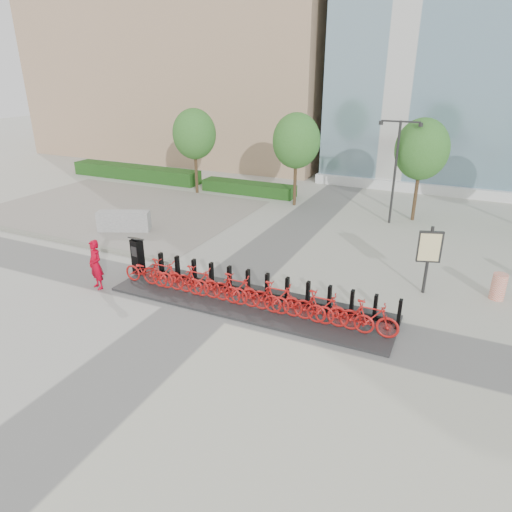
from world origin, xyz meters
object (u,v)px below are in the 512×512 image
at_px(bike_0, 146,271).
at_px(jersey_barrier, 124,221).
at_px(kiosk, 138,256).
at_px(worker_red, 96,265).
at_px(construction_barrel, 499,287).
at_px(map_sign, 429,250).

relative_size(bike_0, jersey_barrier, 0.73).
distance_m(bike_0, kiosk, 1.03).
distance_m(bike_0, worker_red, 1.74).
bearing_deg(construction_barrel, worker_red, -158.40).
bearing_deg(bike_0, map_sign, -68.09).
distance_m(kiosk, map_sign, 10.37).
height_order(bike_0, worker_red, worker_red).
distance_m(kiosk, jersey_barrier, 5.50).
xyz_separation_m(kiosk, worker_red, (-0.64, -1.47, 0.11)).
distance_m(kiosk, worker_red, 1.61).
bearing_deg(construction_barrel, map_sign, -166.54).
xyz_separation_m(bike_0, worker_red, (-1.46, -0.88, 0.35)).
bearing_deg(jersey_barrier, map_sign, -27.28).
xyz_separation_m(jersey_barrier, map_sign, (13.80, -0.78, 1.13)).
xyz_separation_m(worker_red, map_sign, (10.52, 4.52, 0.70)).
height_order(worker_red, construction_barrel, worker_red).
distance_m(bike_0, jersey_barrier, 6.48).
bearing_deg(map_sign, construction_barrel, -4.72).
bearing_deg(kiosk, construction_barrel, 24.65).
bearing_deg(worker_red, bike_0, 49.59).
bearing_deg(map_sign, jersey_barrier, 158.58).
bearing_deg(construction_barrel, bike_0, -159.74).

